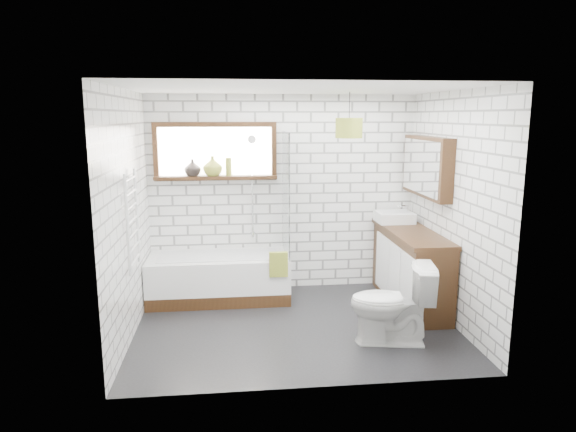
{
  "coord_description": "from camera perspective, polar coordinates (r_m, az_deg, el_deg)",
  "views": [
    {
      "loc": [
        -0.66,
        -5.19,
        2.24
      ],
      "look_at": [
        -0.06,
        0.25,
        1.16
      ],
      "focal_mm": 32.0,
      "sensor_mm": 36.0,
      "label": 1
    }
  ],
  "objects": [
    {
      "name": "pendant",
      "position": [
        5.93,
        6.79,
        9.69
      ],
      "size": [
        0.31,
        0.31,
        0.23
      ],
      "primitive_type": "cylinder",
      "color": "olive",
      "rests_on": "ceiling"
    },
    {
      "name": "shower_riser",
      "position": [
        6.52,
        -4.0,
        3.24
      ],
      "size": [
        0.02,
        0.02,
        1.3
      ],
      "primitive_type": "cylinder",
      "color": "silver",
      "rests_on": "wall_back"
    },
    {
      "name": "wall_right",
      "position": [
        5.79,
        17.88,
        0.74
      ],
      "size": [
        0.01,
        2.6,
        2.5
      ],
      "primitive_type": "cube",
      "color": "white",
      "rests_on": "ground"
    },
    {
      "name": "basin",
      "position": [
        6.64,
        11.72,
        -0.11
      ],
      "size": [
        0.45,
        0.39,
        0.13
      ],
      "primitive_type": "cube",
      "color": "white",
      "rests_on": "vanity"
    },
    {
      "name": "wall_front",
      "position": [
        4.06,
        3.21,
        -2.98
      ],
      "size": [
        3.4,
        0.01,
        2.5
      ],
      "primitive_type": "cube",
      "color": "white",
      "rests_on": "ground"
    },
    {
      "name": "wall_left",
      "position": [
        5.39,
        -17.4,
        0.02
      ],
      "size": [
        0.01,
        2.6,
        2.5
      ],
      "primitive_type": "cube",
      "color": "white",
      "rests_on": "ground"
    },
    {
      "name": "towel_beige",
      "position": [
        6.01,
        -1.07,
        -5.39
      ],
      "size": [
        0.22,
        0.05,
        0.29
      ],
      "primitive_type": "cube",
      "color": "tan",
      "rests_on": "bathtub"
    },
    {
      "name": "bathtub",
      "position": [
        6.43,
        -7.67,
        -6.78
      ],
      "size": [
        1.7,
        0.75,
        0.55
      ],
      "primitive_type": "cube",
      "color": "white",
      "rests_on": "floor"
    },
    {
      "name": "toilet",
      "position": [
        5.25,
        11.4,
        -9.52
      ],
      "size": [
        0.59,
        0.87,
        0.82
      ],
      "primitive_type": "imported",
      "rotation": [
        0.0,
        0.0,
        -1.75
      ],
      "color": "white",
      "rests_on": "floor"
    },
    {
      "name": "floor",
      "position": [
        5.69,
        0.85,
        -12.1
      ],
      "size": [
        3.4,
        2.6,
        0.01
      ],
      "primitive_type": "cube",
      "color": "black",
      "rests_on": "ground"
    },
    {
      "name": "wall_back",
      "position": [
        6.61,
        -0.53,
        2.5
      ],
      "size": [
        3.4,
        0.01,
        2.5
      ],
      "primitive_type": "cube",
      "color": "white",
      "rests_on": "ground"
    },
    {
      "name": "mirror_cabinet",
      "position": [
        6.25,
        15.15,
        5.32
      ],
      "size": [
        0.16,
        1.2,
        0.7
      ],
      "primitive_type": "cube",
      "color": "black",
      "rests_on": "wall_right"
    },
    {
      "name": "vanity",
      "position": [
        6.32,
        13.45,
        -5.6
      ],
      "size": [
        0.51,
        1.59,
        0.91
      ],
      "primitive_type": "cube",
      "color": "black",
      "rests_on": "floor"
    },
    {
      "name": "shower_screen",
      "position": [
        6.22,
        -0.22,
        2.44
      ],
      "size": [
        0.02,
        0.72,
        1.5
      ],
      "primitive_type": "cube",
      "color": "white",
      "rests_on": "bathtub"
    },
    {
      "name": "towel_green",
      "position": [
        6.01,
        -1.07,
        -5.39
      ],
      "size": [
        0.22,
        0.06,
        0.3
      ],
      "primitive_type": "cube",
      "color": "olive",
      "rests_on": "bathtub"
    },
    {
      "name": "vase_dark",
      "position": [
        6.47,
        -10.56,
        5.12
      ],
      "size": [
        0.21,
        0.21,
        0.21
      ],
      "primitive_type": "imported",
      "rotation": [
        0.0,
        0.0,
        0.02
      ],
      "color": "black",
      "rests_on": "window"
    },
    {
      "name": "tap",
      "position": [
        6.68,
        13.05,
        0.48
      ],
      "size": [
        0.04,
        0.04,
        0.16
      ],
      "primitive_type": "cylinder",
      "rotation": [
        0.0,
        0.0,
        0.25
      ],
      "color": "silver",
      "rests_on": "vanity"
    },
    {
      "name": "bottle",
      "position": [
        6.46,
        -6.62,
        5.28
      ],
      "size": [
        0.09,
        0.09,
        0.22
      ],
      "primitive_type": "cylinder",
      "rotation": [
        0.0,
        0.0,
        0.28
      ],
      "color": "olive",
      "rests_on": "window"
    },
    {
      "name": "window",
      "position": [
        6.47,
        -8.06,
        7.11
      ],
      "size": [
        1.52,
        0.16,
        0.68
      ],
      "primitive_type": "cube",
      "color": "black",
      "rests_on": "wall_back"
    },
    {
      "name": "vase_olive",
      "position": [
        6.46,
        -8.37,
        5.34
      ],
      "size": [
        0.24,
        0.24,
        0.25
      ],
      "primitive_type": "imported",
      "rotation": [
        0.0,
        0.0,
        -0.03
      ],
      "color": "olive",
      "rests_on": "window"
    },
    {
      "name": "ceiling",
      "position": [
        5.24,
        0.94,
        14.02
      ],
      "size": [
        3.4,
        2.6,
        0.01
      ],
      "primitive_type": "cube",
      "color": "white",
      "rests_on": "ground"
    },
    {
      "name": "towel_radiator",
      "position": [
        5.39,
        -16.9,
        -0.49
      ],
      "size": [
        0.06,
        0.52,
        1.0
      ],
      "primitive_type": "cube",
      "color": "white",
      "rests_on": "wall_left"
    }
  ]
}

